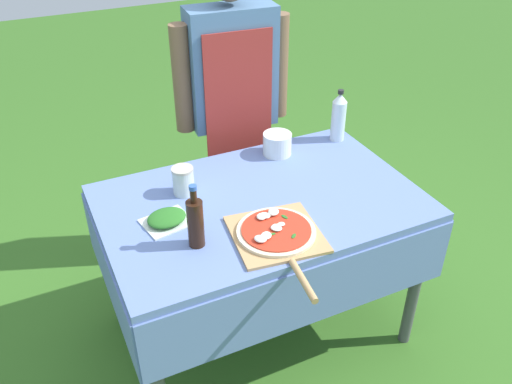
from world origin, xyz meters
TOP-DOWN VIEW (x-y plane):
  - ground_plane at (0.00, 0.00)m, footprint 12.00×12.00m
  - prep_table at (0.00, 0.00)m, footprint 1.29×0.84m
  - person_cook at (0.16, 0.65)m, footprint 0.57×0.22m
  - pizza_on_peel at (-0.05, -0.25)m, footprint 0.35×0.54m
  - oil_bottle at (-0.33, -0.16)m, footprint 0.06×0.06m
  - water_bottle at (0.56, 0.31)m, footprint 0.07×0.07m
  - herb_container at (-0.39, 0.01)m, footprint 0.20×0.18m
  - mixing_tub at (0.23, 0.30)m, footprint 0.13×0.13m
  - sauce_jar at (-0.26, 0.18)m, footprint 0.09×0.09m

SIDE VIEW (x-z plane):
  - ground_plane at x=0.00m, z-range 0.00..0.00m
  - prep_table at x=0.00m, z-range 0.28..1.02m
  - pizza_on_peel at x=-0.05m, z-range 0.73..0.78m
  - herb_container at x=-0.39m, z-range 0.74..0.78m
  - mixing_tub at x=0.23m, z-range 0.74..0.84m
  - sauce_jar at x=-0.26m, z-range 0.74..0.85m
  - oil_bottle at x=-0.33m, z-range 0.72..0.97m
  - water_bottle at x=0.56m, z-range 0.74..0.99m
  - person_cook at x=0.16m, z-range 0.14..1.67m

